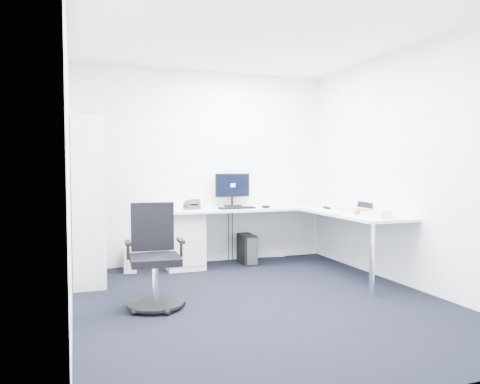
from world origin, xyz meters
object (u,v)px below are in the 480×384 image
object	(u,v)px
task_chair	(155,257)
laptop	(352,201)
l_desk	(259,239)
bookshelf	(86,201)
monitor	(233,189)

from	to	relation	value
task_chair	laptop	world-z (taller)	laptop
l_desk	bookshelf	size ratio (longest dim) A/B	1.41
bookshelf	laptop	bearing A→B (deg)	-10.95
bookshelf	laptop	xyz separation A→B (m)	(3.22, -0.62, -0.04)
task_chair	monitor	size ratio (longest dim) A/B	1.99
l_desk	task_chair	xyz separation A→B (m)	(-1.60, -1.28, 0.11)
monitor	laptop	xyz separation A→B (m)	(1.23, -1.13, -0.11)
l_desk	bookshelf	xyz separation A→B (m)	(-2.17, 0.05, 0.57)
bookshelf	task_chair	distance (m)	1.52
task_chair	laptop	xyz separation A→B (m)	(2.64, 0.71, 0.42)
task_chair	laptop	distance (m)	2.76
task_chair	monitor	bearing A→B (deg)	56.11
laptop	task_chair	bearing A→B (deg)	-165.06
bookshelf	monitor	size ratio (longest dim) A/B	3.81
l_desk	laptop	size ratio (longest dim) A/B	7.17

